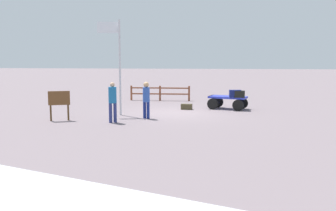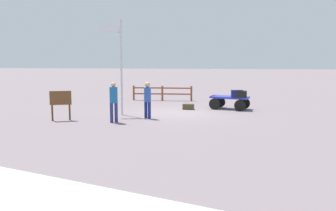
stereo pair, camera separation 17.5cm
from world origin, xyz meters
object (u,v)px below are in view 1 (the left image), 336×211
object	(u,v)px
flagpole	(117,58)
worker_lead	(146,98)
luggage_cart	(227,100)
signboard	(59,101)
worker_trailing	(113,99)
suitcase_dark	(235,94)
suitcase_olive	(187,107)
suitcase_tan	(240,94)

from	to	relation	value
flagpole	worker_lead	bearing A→B (deg)	149.83
luggage_cart	signboard	distance (m)	8.79
worker_trailing	suitcase_dark	bearing A→B (deg)	-142.18
worker_trailing	signboard	distance (m)	2.47
suitcase_olive	worker_lead	xyz separation A→B (m)	(1.68, 3.11, 0.82)
suitcase_olive	signboard	xyz separation A→B (m)	(5.39, 4.08, 0.72)
suitcase_tan	suitcase_dark	distance (m)	0.24
luggage_cart	flagpole	bearing A→B (deg)	25.99
signboard	worker_lead	bearing A→B (deg)	-165.42
worker_lead	signboard	size ratio (longest dim) A/B	1.27
luggage_cart	worker_trailing	distance (m)	6.97
luggage_cart	signboard	size ratio (longest dim) A/B	1.67
suitcase_dark	flagpole	world-z (taller)	flagpole
suitcase_tan	worker_trailing	world-z (taller)	worker_trailing
luggage_cart	suitcase_tan	xyz separation A→B (m)	(-0.60, 0.48, 0.38)
signboard	suitcase_tan	bearing A→B (deg)	-153.90
suitcase_tan	suitcase_dark	size ratio (longest dim) A/B	0.90
luggage_cart	signboard	world-z (taller)	signboard
suitcase_olive	worker_trailing	distance (m)	5.30
suitcase_tan	worker_trailing	bearing A→B (deg)	36.56
suitcase_tan	signboard	xyz separation A→B (m)	(8.16, 4.00, 0.01)
suitcase_tan	flagpole	xyz separation A→B (m)	(5.98, 2.14, 1.89)
suitcase_tan	suitcase_olive	size ratio (longest dim) A/B	0.92
suitcase_olive	worker_lead	world-z (taller)	worker_lead
worker_lead	flagpole	size ratio (longest dim) A/B	0.37
suitcase_olive	worker_lead	distance (m)	3.63
suitcase_dark	flagpole	bearing A→B (deg)	20.54
suitcase_dark	worker_trailing	world-z (taller)	worker_trailing
luggage_cart	flagpole	size ratio (longest dim) A/B	0.49
suitcase_olive	flagpole	world-z (taller)	flagpole
luggage_cart	worker_trailing	size ratio (longest dim) A/B	1.27
luggage_cart	suitcase_tan	size ratio (longest dim) A/B	3.91
suitcase_dark	signboard	distance (m)	8.88
suitcase_olive	worker_trailing	xyz separation A→B (m)	(2.94, 4.32, 0.87)
worker_lead	signboard	world-z (taller)	worker_lead
suitcase_olive	worker_trailing	bearing A→B (deg)	55.72
signboard	suitcase_olive	bearing A→B (deg)	-142.89
suitcase_tan	worker_trailing	distance (m)	7.11
flagpole	suitcase_tan	bearing A→B (deg)	-160.32
worker_lead	suitcase_olive	bearing A→B (deg)	-118.32
suitcase_dark	signboard	bearing A→B (deg)	26.86
suitcase_tan	flagpole	world-z (taller)	flagpole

